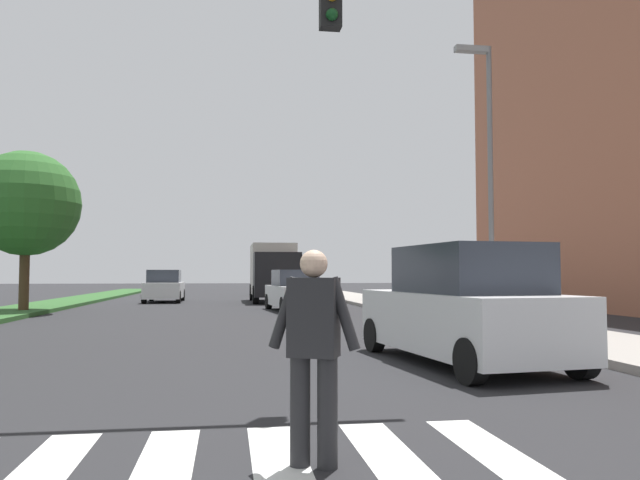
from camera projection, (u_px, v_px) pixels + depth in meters
name	position (u px, v px, depth m)	size (l,w,h in m)	color
ground_plane	(217.00, 309.00, 26.56)	(140.00, 140.00, 0.00)	#262628
crosswalk	(164.00, 466.00, 4.80)	(5.85, 2.20, 0.01)	silver
median_strip	(16.00, 311.00, 23.49)	(2.58, 64.00, 0.15)	#2D5B28
tree_far	(26.00, 204.00, 23.26)	(3.96, 3.96, 5.98)	#4C3823
sidewalk_right	(408.00, 308.00, 25.75)	(3.00, 64.00, 0.15)	#9E9991
street_lamp_right	(487.00, 158.00, 16.56)	(1.02, 0.24, 7.50)	slate
pedestrian_performer	(314.00, 346.00, 4.84)	(0.72, 0.37, 1.69)	#262628
suv_crossing	(463.00, 308.00, 10.30)	(2.48, 4.80, 1.97)	silver
sedan_midblock	(296.00, 292.00, 24.82)	(2.27, 4.47, 1.66)	silver
sedan_distant	(164.00, 287.00, 32.60)	(1.93, 4.18, 1.70)	silver
sedan_far_horizon	(269.00, 284.00, 43.13)	(1.84, 4.16, 1.64)	gray
truck_box_delivery	(274.00, 271.00, 32.99)	(2.40, 6.20, 3.10)	black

